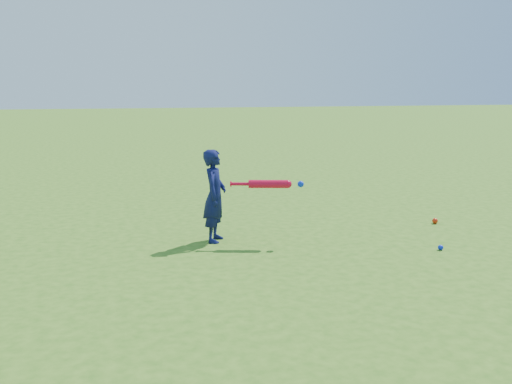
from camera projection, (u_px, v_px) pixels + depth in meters
ground at (226, 237)px, 7.17m from camera, size 80.00×80.00×0.00m
child at (215, 196)px, 6.89m from camera, size 0.40×0.48×1.13m
ground_ball_red at (435, 221)px, 7.85m from camera, size 0.08×0.08×0.08m
ground_ball_blue at (441, 247)px, 6.60m from camera, size 0.06×0.06×0.06m
bat_swing at (271, 184)px, 6.80m from camera, size 0.86×0.28×0.10m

